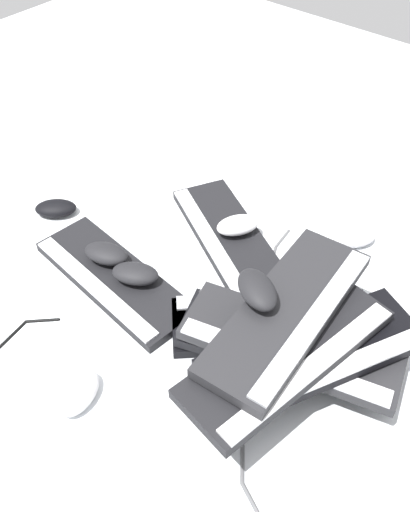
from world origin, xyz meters
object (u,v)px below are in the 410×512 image
mouse_0 (354,237)px  mouse_5 (56,208)px  mouse_4 (257,290)px  mouse_6 (238,225)px  keyboard_7 (289,312)px  mouse_3 (79,393)px  keyboard_3 (286,341)px  mouse_1 (135,274)px  keyboard_4 (290,344)px  keyboard_5 (313,355)px  keyboard_1 (229,238)px  keyboard_6 (289,354)px  keyboard_2 (113,279)px  keyboard_0 (272,321)px  mouse_2 (106,253)px

mouse_0 → mouse_5: size_ratio=1.00×
mouse_4 → mouse_6: size_ratio=1.00×
keyboard_7 → mouse_3: keyboard_7 is taller
mouse_3 → mouse_6: mouse_6 is taller
keyboard_3 → mouse_1: size_ratio=4.22×
keyboard_4 → keyboard_5: (0.06, -0.01, 0.03)m
mouse_0 → mouse_5: (-0.67, -0.42, 0.00)m
keyboard_3 → keyboard_1: bearing=147.4°
keyboard_4 → mouse_1: (-0.39, -0.05, -0.02)m
keyboard_6 → mouse_1: size_ratio=4.17×
keyboard_2 → keyboard_3: (0.43, 0.09, 0.03)m
keyboard_7 → mouse_4: size_ratio=4.11×
keyboard_7 → mouse_0: size_ratio=4.11×
keyboard_7 → mouse_5: size_ratio=4.11×
keyboard_6 → mouse_1: bearing=178.3°
keyboard_0 → keyboard_1: (-0.24, 0.15, 0.00)m
mouse_3 → mouse_4: mouse_4 is taller
keyboard_1 → keyboard_7: (0.31, -0.22, 0.15)m
mouse_5 → keyboard_7: bearing=137.7°
keyboard_7 → mouse_2: bearing=-174.6°
keyboard_4 → mouse_4: bearing=-164.8°
keyboard_1 → keyboard_6: keyboard_6 is taller
keyboard_7 → mouse_5: 0.75m
keyboard_3 → mouse_3: keyboard_3 is taller
mouse_5 → keyboard_3: bearing=139.4°
keyboard_6 → mouse_3: (-0.30, -0.27, -0.11)m
keyboard_4 → mouse_3: bearing=-129.2°
keyboard_0 → keyboard_2: bearing=-159.1°
keyboard_7 → mouse_0: 0.45m
keyboard_1 → keyboard_2: size_ratio=1.01×
keyboard_2 → mouse_2: 0.06m
keyboard_3 → keyboard_5: keyboard_5 is taller
keyboard_7 → mouse_1: keyboard_7 is taller
keyboard_6 → mouse_6: size_ratio=4.17×
keyboard_2 → mouse_3: (0.18, -0.26, 0.01)m
mouse_0 → mouse_6: size_ratio=1.00×
mouse_1 → mouse_5: bearing=144.3°
keyboard_0 → mouse_5: 0.67m
keyboard_5 → mouse_6: 0.45m
keyboard_6 → keyboard_7: keyboard_7 is taller
mouse_5 → mouse_1: bearing=129.9°
keyboard_7 → mouse_6: bearing=141.7°
keyboard_0 → keyboard_3: keyboard_3 is taller
mouse_3 → mouse_5: same height
keyboard_1 → keyboard_3: keyboard_3 is taller
mouse_1 → keyboard_0: bearing=-7.0°
keyboard_3 → mouse_5: bearing=-178.6°
keyboard_7 → mouse_0: bearing=99.4°
mouse_5 → keyboard_4: bearing=137.8°
keyboard_5 → mouse_2: bearing=-176.6°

